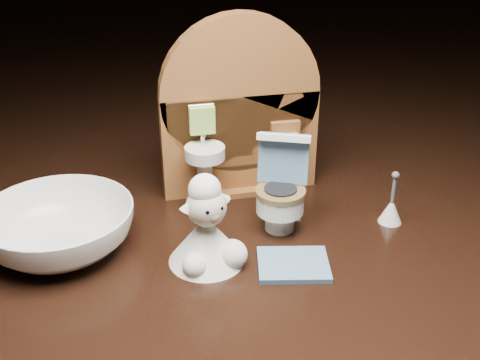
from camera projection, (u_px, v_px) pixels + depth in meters
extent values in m
cube|color=black|center=(257.00, 280.00, 0.49)|extent=(2.50, 2.50, 0.10)
cube|color=brown|center=(240.00, 143.00, 0.50)|extent=(0.13, 0.02, 0.09)
cylinder|color=brown|center=(240.00, 94.00, 0.48)|extent=(0.13, 0.02, 0.13)
cube|color=brown|center=(240.00, 186.00, 0.52)|extent=(0.05, 0.04, 0.01)
cylinder|color=white|center=(205.00, 179.00, 0.49)|extent=(0.01, 0.01, 0.04)
cylinder|color=white|center=(205.00, 153.00, 0.47)|extent=(0.03, 0.03, 0.01)
cylinder|color=silver|center=(203.00, 137.00, 0.48)|extent=(0.00, 0.00, 0.01)
cube|color=#A3D559|center=(202.00, 120.00, 0.47)|extent=(0.02, 0.01, 0.02)
cube|color=brown|center=(285.00, 134.00, 0.49)|extent=(0.02, 0.01, 0.02)
cylinder|color=#C0B296|center=(287.00, 144.00, 0.49)|extent=(0.02, 0.02, 0.02)
cylinder|color=white|center=(280.00, 219.00, 0.46)|extent=(0.02, 0.02, 0.02)
cylinder|color=white|center=(280.00, 202.00, 0.45)|extent=(0.04, 0.04, 0.02)
cylinder|color=brown|center=(280.00, 192.00, 0.44)|extent=(0.04, 0.04, 0.00)
cube|color=white|center=(283.00, 190.00, 0.47)|extent=(0.03, 0.02, 0.05)
cube|color=#55799D|center=(284.00, 158.00, 0.45)|extent=(0.04, 0.03, 0.04)
cube|color=white|center=(284.00, 138.00, 0.44)|extent=(0.04, 0.02, 0.01)
cylinder|color=gold|center=(296.00, 159.00, 0.45)|extent=(0.01, 0.01, 0.01)
cube|color=#55799D|center=(293.00, 264.00, 0.42)|extent=(0.06, 0.05, 0.00)
cone|color=white|center=(391.00, 210.00, 0.47)|extent=(0.02, 0.02, 0.02)
cylinder|color=#59595B|center=(394.00, 190.00, 0.46)|extent=(0.00, 0.00, 0.02)
sphere|color=#59595B|center=(396.00, 175.00, 0.45)|extent=(0.01, 0.01, 0.01)
cone|color=white|center=(206.00, 239.00, 0.42)|extent=(0.05, 0.05, 0.04)
sphere|color=white|center=(232.00, 254.00, 0.42)|extent=(0.02, 0.02, 0.02)
sphere|color=white|center=(195.00, 265.00, 0.41)|extent=(0.02, 0.02, 0.02)
sphere|color=beige|center=(206.00, 206.00, 0.40)|extent=(0.03, 0.03, 0.03)
sphere|color=#9E7753|center=(213.00, 216.00, 0.40)|extent=(0.01, 0.01, 0.01)
sphere|color=white|center=(205.00, 190.00, 0.40)|extent=(0.02, 0.02, 0.02)
cone|color=beige|center=(188.00, 205.00, 0.40)|extent=(0.01, 0.01, 0.01)
cone|color=beige|center=(221.00, 196.00, 0.41)|extent=(0.01, 0.01, 0.01)
sphere|color=black|center=(207.00, 212.00, 0.39)|extent=(0.00, 0.00, 0.00)
sphere|color=black|center=(221.00, 208.00, 0.40)|extent=(0.00, 0.00, 0.00)
imported|color=white|center=(59.00, 229.00, 0.43)|extent=(0.12, 0.12, 0.03)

